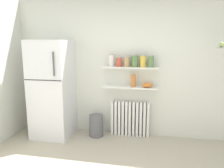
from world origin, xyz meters
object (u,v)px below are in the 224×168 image
storage_jar_0 (111,60)px  radiator (130,119)px  storage_jar_2 (127,62)px  storage_jar_5 (151,61)px  vase (133,81)px  storage_jar_3 (135,61)px  storage_jar_1 (119,62)px  storage_jar_4 (143,61)px  shelf_bowl (147,85)px  trash_bin (96,126)px  refrigerator (52,89)px

storage_jar_0 → radiator: bearing=4.8°
storage_jar_2 → storage_jar_5: bearing=0.0°
storage_jar_2 → vase: bearing=0.0°
radiator → storage_jar_2: bearing=-157.3°
radiator → storage_jar_3: storage_jar_3 is taller
storage_jar_1 → storage_jar_4: 0.43m
storage_jar_1 → shelf_bowl: storage_jar_1 is taller
radiator → trash_bin: size_ratio=1.77×
storage_jar_5 → vase: 0.47m
storage_jar_0 → storage_jar_1: size_ratio=1.25×
refrigerator → trash_bin: (0.81, 0.09, -0.69)m
storage_jar_1 → storage_jar_3: storage_jar_3 is taller
storage_jar_0 → storage_jar_5: 0.72m
radiator → shelf_bowl: 0.74m
shelf_bowl → trash_bin: size_ratio=0.46×
storage_jar_4 → vase: (-0.17, -0.00, -0.36)m
storage_jar_2 → radiator: bearing=22.7°
storage_jar_2 → trash_bin: storage_jar_2 is taller
storage_jar_4 → trash_bin: storage_jar_4 is taller
shelf_bowl → trash_bin: bearing=-172.0°
storage_jar_1 → trash_bin: 1.28m
radiator → storage_jar_5: size_ratio=3.38×
storage_jar_4 → vase: storage_jar_4 is taller
storage_jar_3 → vase: bearing=180.0°
refrigerator → trash_bin: 1.07m
refrigerator → shelf_bowl: 1.76m
storage_jar_0 → shelf_bowl: storage_jar_0 is taller
storage_jar_4 → vase: size_ratio=0.94×
refrigerator → vase: refrigerator is taller
storage_jar_3 → trash_bin: bearing=-169.3°
storage_jar_2 → storage_jar_3: 0.14m
storage_jar_5 → trash_bin: size_ratio=0.52×
storage_jar_0 → shelf_bowl: size_ratio=1.20×
refrigerator → storage_jar_1: bearing=10.5°
storage_jar_3 → storage_jar_1: bearing=-180.0°
storage_jar_3 → vase: storage_jar_3 is taller
storage_jar_5 → shelf_bowl: (-0.05, 0.00, -0.43)m
storage_jar_3 → shelf_bowl: storage_jar_3 is taller
radiator → storage_jar_4: size_ratio=3.37×
shelf_bowl → storage_jar_3: bearing=180.0°
radiator → trash_bin: (-0.62, -0.16, -0.12)m
storage_jar_3 → storage_jar_4: (0.14, 0.00, -0.00)m
radiator → storage_jar_3: 1.10m
storage_jar_5 → shelf_bowl: size_ratio=1.14×
storage_jar_4 → storage_jar_5: bearing=-0.0°
storage_jar_2 → storage_jar_4: 0.29m
refrigerator → shelf_bowl: size_ratio=9.50×
storage_jar_2 → storage_jar_5: storage_jar_5 is taller
storage_jar_0 → storage_jar_1: (0.14, -0.00, -0.02)m
trash_bin → refrigerator: bearing=-173.4°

